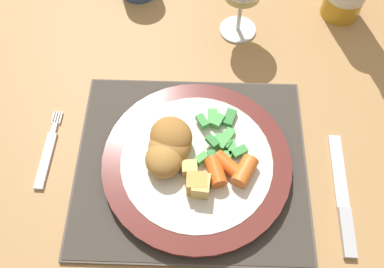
{
  "coord_description": "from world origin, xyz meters",
  "views": [
    {
      "loc": [
        -0.01,
        -0.49,
        1.31
      ],
      "look_at": [
        -0.01,
        -0.19,
        0.78
      ],
      "focal_mm": 40.0,
      "sensor_mm": 36.0,
      "label": 1
    }
  ],
  "objects_px": {
    "fork": "(47,154)",
    "table_knife": "(343,204)",
    "dining_table": "(203,80)",
    "dinner_plate": "(197,163)"
  },
  "relations": [
    {
      "from": "fork",
      "to": "table_knife",
      "type": "distance_m",
      "value": 0.44
    },
    {
      "from": "dining_table",
      "to": "dinner_plate",
      "type": "bearing_deg",
      "value": -91.71
    },
    {
      "from": "fork",
      "to": "table_knife",
      "type": "relative_size",
      "value": 0.71
    },
    {
      "from": "dining_table",
      "to": "fork",
      "type": "xyz_separation_m",
      "value": [
        -0.23,
        -0.21,
        0.08
      ]
    },
    {
      "from": "dining_table",
      "to": "dinner_plate",
      "type": "distance_m",
      "value": 0.24
    },
    {
      "from": "dinner_plate",
      "to": "table_knife",
      "type": "bearing_deg",
      "value": -13.71
    },
    {
      "from": "dinner_plate",
      "to": "fork",
      "type": "relative_size",
      "value": 2.05
    },
    {
      "from": "dinner_plate",
      "to": "table_knife",
      "type": "distance_m",
      "value": 0.21
    },
    {
      "from": "fork",
      "to": "dinner_plate",
      "type": "bearing_deg",
      "value": -3.71
    },
    {
      "from": "dining_table",
      "to": "dinner_plate",
      "type": "relative_size",
      "value": 5.26
    }
  ]
}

